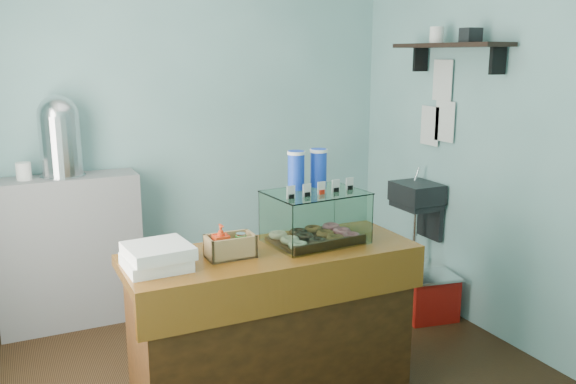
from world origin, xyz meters
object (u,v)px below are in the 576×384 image
coffee_urn (60,134)px  red_cooler (429,296)px  display_case (313,211)px  counter (272,326)px

coffee_urn → red_cooler: (2.41, -1.08, -1.23)m
red_cooler → display_case: bearing=-150.6°
coffee_urn → red_cooler: 2.91m
counter → display_case: 0.68m
red_cooler → coffee_urn: bearing=165.7°
red_cooler → counter: bearing=-151.6°
counter → red_cooler: counter is taller
coffee_urn → red_cooler: size_ratio=1.32×
display_case → coffee_urn: (-1.19, 1.51, 0.33)m
display_case → coffee_urn: 1.95m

